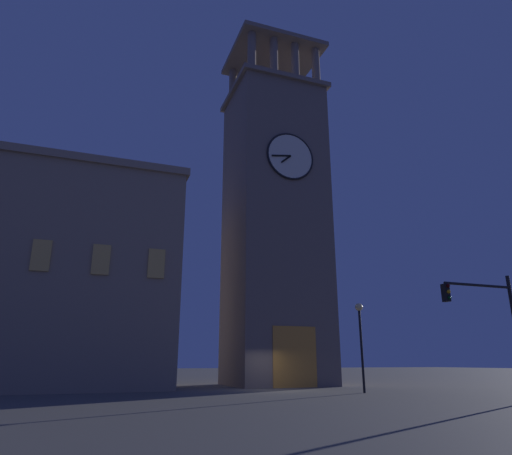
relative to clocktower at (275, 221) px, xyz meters
name	(u,v)px	position (x,y,z in m)	size (l,w,h in m)	color
ground_plane	(274,390)	(2.34, 5.14, -12.59)	(200.00, 200.00, 0.00)	#56544F
clocktower	(275,221)	(0.00, 0.00, 0.00)	(7.68, 7.08, 30.94)	#75665B
adjacent_wing_building	(19,274)	(17.81, 0.30, -5.59)	(19.69, 8.86, 13.98)	gray
traffic_signal_near	(492,315)	(-3.16, 16.85, -9.02)	(3.83, 0.41, 5.40)	black
street_lamp	(360,329)	(-1.42, 9.21, -9.14)	(0.44, 0.44, 4.92)	black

